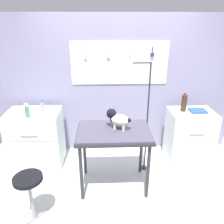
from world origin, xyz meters
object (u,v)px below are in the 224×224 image
Objects in this scene: soda_bottle at (184,103)px; dog at (117,119)px; grooming_arm at (146,124)px; counter_left at (36,138)px; grooming_table at (114,136)px; stool at (29,186)px; cabinet_right at (189,137)px; shampoo_bottle at (42,107)px.

dog is at bearing -153.06° from soda_bottle.
counter_left is at bearing 171.90° from grooming_arm.
grooming_table is 1.56× the size of stool.
counter_left reaches higher than stool.
grooming_table reaches higher than stool.
grooming_table is at bearing 31.17° from stool.
soda_bottle is at bearing 29.48° from stool.
cabinet_right is 4.53× the size of shampoo_bottle.
soda_bottle is at bearing 21.12° from grooming_arm.
grooming_arm is at bearing 32.62° from stool.
shampoo_bottle is (0.15, 0.01, 0.53)m from counter_left.
dog is (0.05, 0.05, 0.23)m from grooming_table.
stool is at bearing -148.00° from dog.
dog is 1.41m from cabinet_right.
dog is 1.19× the size of soda_bottle.
cabinet_right is (1.24, 0.54, -0.34)m from grooming_table.
grooming_arm is at bearing -165.51° from cabinet_right.
grooming_table is 1.10× the size of cabinet_right.
cabinet_right is at bearing 14.49° from grooming_arm.
grooming_arm is 2.72× the size of stool.
stool is (0.24, -1.18, 0.05)m from counter_left.
cabinet_right is at bearing -1.56° from shampoo_bottle.
soda_bottle is at bearing -0.53° from shampoo_bottle.
dog is at bearing -23.38° from counter_left.
cabinet_right is 0.60m from soda_bottle.
shampoo_bottle is (-1.06, 0.61, 0.20)m from grooming_table.
stool is 3.17× the size of shampoo_bottle.
stool is at bearing -148.83° from grooming_table.
cabinet_right is (0.75, 0.19, -0.34)m from grooming_arm.
dog is 0.39× the size of counter_left.
grooming_arm reaches higher than grooming_table.
cabinet_right reaches higher than stool.
cabinet_right is (1.19, 0.49, -0.57)m from dog.
stool is (-1.46, -0.93, -0.29)m from grooming_arm.
stool is at bearing -147.38° from grooming_arm.
cabinet_right is at bearing 23.63° from grooming_table.
dog reaches higher than cabinet_right.
counter_left is at bearing 178.86° from cabinet_right.
stool is (-0.96, -0.58, -0.28)m from grooming_table.
dog reaches higher than counter_left.
dog is 1.18m from soda_bottle.
shampoo_bottle is 0.66× the size of soda_bottle.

